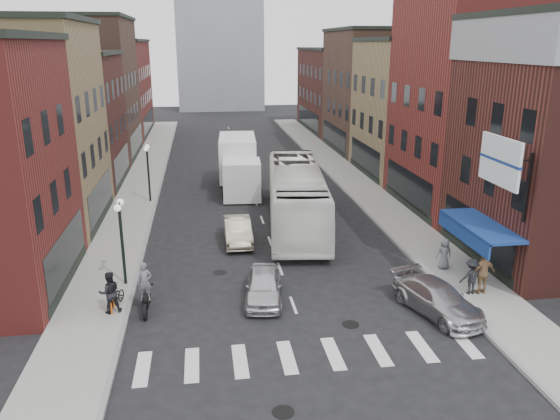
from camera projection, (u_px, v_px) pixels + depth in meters
The scene contains 30 objects.
ground at pixel (297, 316), 22.62m from camera, with size 160.00×160.00×0.00m, color black.
sidewalk_left at pixel (140, 188), 42.25m from camera, with size 3.00×74.00×0.15m, color gray.
sidewalk_right at pixel (353, 181), 44.58m from camera, with size 3.00×74.00×0.15m, color gray.
curb_left at pixel (160, 188), 42.48m from camera, with size 0.20×74.00×0.16m, color gray.
curb_right at pixel (335, 182), 44.40m from camera, with size 0.20×74.00×0.16m, color gray.
crosswalk_stripes at pixel (312, 355), 19.78m from camera, with size 12.00×2.20×0.01m, color silver.
bldg_left_mid_a at pixel (6, 127), 32.01m from camera, with size 10.30×10.20×12.30m.
bldg_left_mid_b at pixel (51, 121), 41.76m from camera, with size 10.30×10.20×10.30m.
bldg_left_far_a at pixel (79, 89), 51.73m from camera, with size 10.30×12.20×13.30m.
bldg_left_far_b at pixel (104, 88), 65.27m from camera, with size 10.30×16.20×11.30m.
bldg_right_mid_a at pixel (486, 102), 35.82m from camera, with size 10.30×10.20×14.30m.
bldg_right_mid_b at pixel (424, 108), 45.73m from camera, with size 10.30×10.20×11.30m.
bldg_right_far_a at pixel (383, 91), 55.99m from camera, with size 10.30×12.20×12.30m.
bldg_right_far_b at pixel (347, 90), 69.52m from camera, with size 10.30×16.20×10.30m.
awning_blue at pixel (477, 227), 25.44m from camera, with size 1.80×5.00×0.78m.
billboard_sign at pixel (502, 162), 22.47m from camera, with size 1.52×3.00×3.70m.
streetlamp_near at pixel (121, 227), 24.54m from camera, with size 0.32×1.22×4.11m.
streetlamp_far at pixel (148, 163), 37.78m from camera, with size 0.32×1.22×4.11m.
bike_rack at pixel (112, 302), 22.65m from camera, with size 0.08×0.68×0.80m.
box_truck at pixel (239, 165), 41.64m from camera, with size 3.10×9.12×3.91m.
motorcycle_rider at pixel (145, 289), 22.72m from camera, with size 0.61×2.18×2.22m.
transit_bus at pixel (296, 196), 33.38m from camera, with size 3.15×13.47×3.75m, color white.
sedan_left_near at pixel (264, 286), 23.88m from camera, with size 1.58×3.93×1.34m, color silver.
sedan_left_far at pixel (238, 231), 30.81m from camera, with size 1.47×4.21×1.39m, color beige.
curb_car at pixel (437, 299), 22.67m from camera, with size 1.86×4.57×1.33m, color #B0AFB4.
parked_bicycle at pixel (116, 298), 23.02m from camera, with size 0.54×1.56×0.82m, color black.
ped_left_solo at pixel (110, 292), 22.39m from camera, with size 0.87×0.50×1.79m, color black.
ped_right_a at pixel (472, 276), 24.11m from camera, with size 1.06×0.52×1.64m, color black.
ped_right_b at pixel (483, 273), 24.07m from camera, with size 1.15×0.58×1.97m, color olive.
ped_right_c at pixel (444, 254), 26.83m from camera, with size 0.76×0.50×1.56m, color slate.
Camera 1 is at (-3.63, -20.02, 10.85)m, focal length 35.00 mm.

